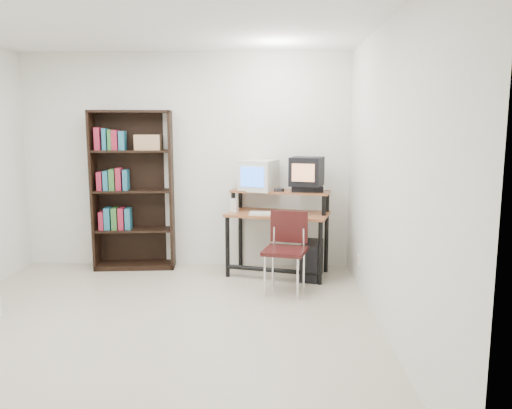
{
  "coord_description": "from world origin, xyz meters",
  "views": [
    {
      "loc": [
        1.04,
        -4.09,
        1.73
      ],
      "look_at": [
        0.89,
        1.1,
        0.91
      ],
      "focal_mm": 35.0,
      "sensor_mm": 36.0,
      "label": 1
    }
  ],
  "objects_px": {
    "crt_tv": "(307,171)",
    "school_chair": "(286,243)",
    "crt_monitor": "(259,175)",
    "bookshelf": "(133,189)",
    "pc_tower": "(312,260)",
    "computer_desk": "(278,217)"
  },
  "relations": [
    {
      "from": "computer_desk",
      "to": "crt_tv",
      "type": "distance_m",
      "value": 0.62
    },
    {
      "from": "pc_tower",
      "to": "school_chair",
      "type": "bearing_deg",
      "value": -109.47
    },
    {
      "from": "crt_tv",
      "to": "pc_tower",
      "type": "height_order",
      "value": "crt_tv"
    },
    {
      "from": "school_chair",
      "to": "pc_tower",
      "type": "bearing_deg",
      "value": 70.66
    },
    {
      "from": "pc_tower",
      "to": "school_chair",
      "type": "height_order",
      "value": "school_chair"
    },
    {
      "from": "school_chair",
      "to": "bookshelf",
      "type": "distance_m",
      "value": 2.07
    },
    {
      "from": "crt_tv",
      "to": "bookshelf",
      "type": "relative_size",
      "value": 0.23
    },
    {
      "from": "crt_tv",
      "to": "pc_tower",
      "type": "xyz_separation_m",
      "value": [
        0.06,
        -0.16,
        -1.0
      ]
    },
    {
      "from": "pc_tower",
      "to": "computer_desk",
      "type": "bearing_deg",
      "value": 172.4
    },
    {
      "from": "crt_monitor",
      "to": "crt_tv",
      "type": "relative_size",
      "value": 1.15
    },
    {
      "from": "computer_desk",
      "to": "bookshelf",
      "type": "bearing_deg",
      "value": -173.69
    },
    {
      "from": "crt_tv",
      "to": "school_chair",
      "type": "xyz_separation_m",
      "value": [
        -0.24,
        -0.62,
        -0.7
      ]
    },
    {
      "from": "computer_desk",
      "to": "crt_tv",
      "type": "height_order",
      "value": "crt_tv"
    },
    {
      "from": "crt_monitor",
      "to": "crt_tv",
      "type": "xyz_separation_m",
      "value": [
        0.55,
        -0.15,
        0.06
      ]
    },
    {
      "from": "computer_desk",
      "to": "crt_tv",
      "type": "relative_size",
      "value": 2.91
    },
    {
      "from": "computer_desk",
      "to": "crt_monitor",
      "type": "distance_m",
      "value": 0.55
    },
    {
      "from": "crt_tv",
      "to": "bookshelf",
      "type": "bearing_deg",
      "value": -169.0
    },
    {
      "from": "crt_monitor",
      "to": "bookshelf",
      "type": "bearing_deg",
      "value": -160.96
    },
    {
      "from": "computer_desk",
      "to": "crt_monitor",
      "type": "bearing_deg",
      "value": 159.65
    },
    {
      "from": "computer_desk",
      "to": "pc_tower",
      "type": "height_order",
      "value": "computer_desk"
    },
    {
      "from": "school_chair",
      "to": "crt_monitor",
      "type": "bearing_deg",
      "value": 126.03
    },
    {
      "from": "computer_desk",
      "to": "bookshelf",
      "type": "distance_m",
      "value": 1.8
    }
  ]
}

